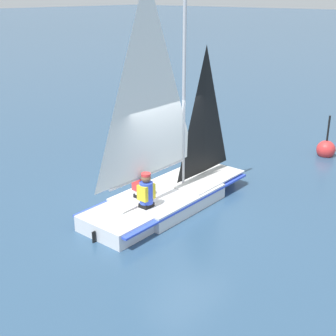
{
  "coord_description": "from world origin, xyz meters",
  "views": [
    {
      "loc": [
        -7.81,
        -6.77,
        4.88
      ],
      "look_at": [
        0.0,
        0.0,
        0.96
      ],
      "focal_mm": 50.0,
      "sensor_mm": 36.0,
      "label": 1
    }
  ],
  "objects_px": {
    "sailor_helm": "(141,187)",
    "sailor_crew": "(146,196)",
    "buoy_marker": "(326,149)",
    "sailboat_main": "(167,176)"
  },
  "relations": [
    {
      "from": "sailor_helm",
      "to": "sailor_crew",
      "type": "distance_m",
      "value": 0.56
    },
    {
      "from": "sailor_helm",
      "to": "buoy_marker",
      "type": "relative_size",
      "value": 0.84
    },
    {
      "from": "sailor_helm",
      "to": "buoy_marker",
      "type": "height_order",
      "value": "buoy_marker"
    },
    {
      "from": "sailboat_main",
      "to": "sailor_helm",
      "type": "relative_size",
      "value": 4.68
    },
    {
      "from": "sailor_helm",
      "to": "sailboat_main",
      "type": "bearing_deg",
      "value": -23.89
    },
    {
      "from": "sailor_crew",
      "to": "buoy_marker",
      "type": "distance_m",
      "value": 7.1
    },
    {
      "from": "sailboat_main",
      "to": "sailor_crew",
      "type": "distance_m",
      "value": 0.97
    },
    {
      "from": "sailboat_main",
      "to": "sailor_crew",
      "type": "height_order",
      "value": "sailboat_main"
    },
    {
      "from": "buoy_marker",
      "to": "sailboat_main",
      "type": "bearing_deg",
      "value": 167.17
    },
    {
      "from": "buoy_marker",
      "to": "sailor_crew",
      "type": "bearing_deg",
      "value": 170.46
    }
  ]
}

